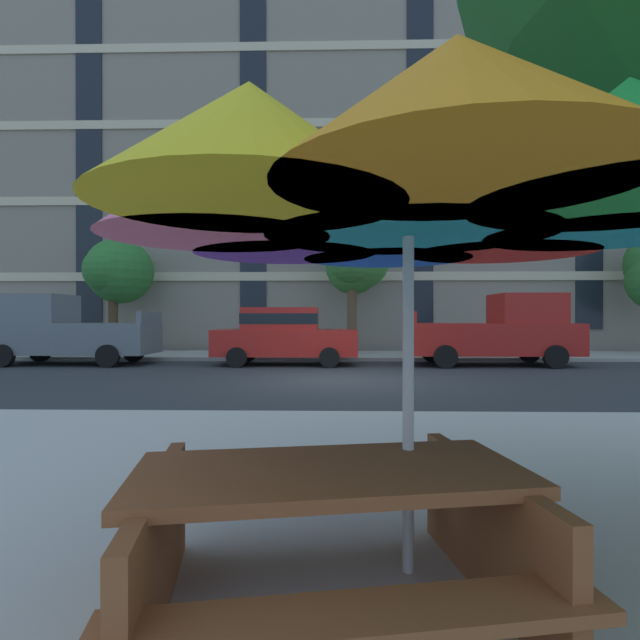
{
  "coord_description": "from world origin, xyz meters",
  "views": [
    {
      "loc": [
        -0.17,
        -11.63,
        1.47
      ],
      "look_at": [
        -0.53,
        3.2,
        1.4
      ],
      "focal_mm": 27.73,
      "sensor_mm": 36.0,
      "label": 1
    }
  ],
  "objects": [
    {
      "name": "ground_plane",
      "position": [
        0.0,
        0.0,
        0.0
      ],
      "size": [
        120.0,
        120.0,
        0.0
      ],
      "primitive_type": "plane",
      "color": "#2D3033"
    },
    {
      "name": "sidewalk_near_patio",
      "position": [
        0.0,
        -9.0,
        0.06
      ],
      "size": [
        56.0,
        9.0,
        0.12
      ],
      "primitive_type": "cube",
      "color": "#B2ADA3",
      "rests_on": "ground"
    },
    {
      "name": "sidewalk_far",
      "position": [
        0.0,
        6.8,
        0.06
      ],
      "size": [
        56.0,
        3.6,
        0.12
      ],
      "primitive_type": "cube",
      "color": "#9E998E",
      "rests_on": "ground"
    },
    {
      "name": "apartment_building",
      "position": [
        0.0,
        14.99,
        9.6
      ],
      "size": [
        41.72,
        12.08,
        19.2
      ],
      "color": "gray",
      "rests_on": "ground"
    },
    {
      "name": "pickup_gray",
      "position": [
        -8.6,
        3.7,
        1.03
      ],
      "size": [
        5.1,
        2.12,
        2.2
      ],
      "color": "slate",
      "rests_on": "ground"
    },
    {
      "name": "sedan_red",
      "position": [
        -1.67,
        3.7,
        0.95
      ],
      "size": [
        4.4,
        1.98,
        1.78
      ],
      "color": "#B21E19",
      "rests_on": "ground"
    },
    {
      "name": "pickup_red",
      "position": [
        4.93,
        3.7,
        1.03
      ],
      "size": [
        5.1,
        2.12,
        2.2
      ],
      "color": "#B21E19",
      "rests_on": "ground"
    },
    {
      "name": "street_tree_left",
      "position": [
        -8.56,
        7.38,
        3.29
      ],
      "size": [
        2.52,
        2.65,
        4.54
      ],
      "color": "#4C3823",
      "rests_on": "ground"
    },
    {
      "name": "street_tree_middle",
      "position": [
        0.68,
        7.27,
        3.63
      ],
      "size": [
        2.54,
        2.49,
        4.97
      ],
      "color": "brown",
      "rests_on": "ground"
    },
    {
      "name": "patio_umbrella",
      "position": [
        0.23,
        -9.0,
        2.15
      ],
      "size": [
        3.28,
        3.28,
        2.46
      ],
      "color": "silver",
      "rests_on": "ground"
    },
    {
      "name": "picnic_table",
      "position": [
        -0.18,
        -9.33,
        0.49
      ],
      "size": [
        2.03,
        1.8,
        0.77
      ],
      "color": "brown",
      "rests_on": "ground"
    }
  ]
}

